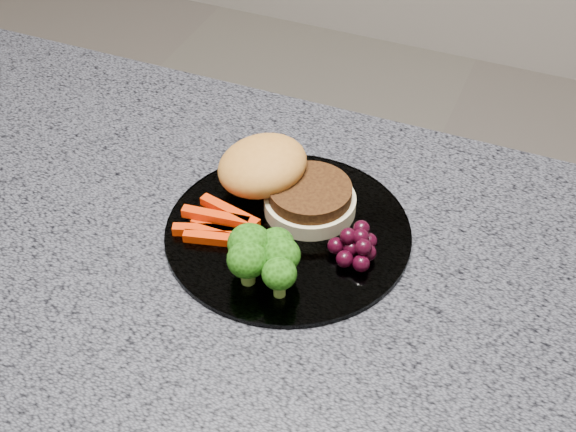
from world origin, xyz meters
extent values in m
cube|color=#50515B|center=(0.00, 0.00, 0.88)|extent=(1.20, 0.60, 0.04)
cylinder|color=white|center=(0.09, 0.06, 0.90)|extent=(0.26, 0.26, 0.01)
cylinder|color=beige|center=(0.10, 0.10, 0.91)|extent=(0.10, 0.10, 0.02)
cylinder|color=#40220C|center=(0.10, 0.10, 0.93)|extent=(0.09, 0.09, 0.01)
ellipsoid|color=#B4742D|center=(0.04, 0.11, 0.93)|extent=(0.10, 0.10, 0.05)
cube|color=red|center=(0.03, 0.04, 0.91)|extent=(0.07, 0.02, 0.01)
cube|color=red|center=(0.03, 0.03, 0.91)|extent=(0.07, 0.01, 0.01)
cube|color=red|center=(0.02, 0.02, 0.91)|extent=(0.07, 0.04, 0.01)
cube|color=red|center=(0.03, 0.05, 0.92)|extent=(0.07, 0.03, 0.01)
cube|color=red|center=(0.02, 0.04, 0.92)|extent=(0.07, 0.02, 0.01)
cube|color=red|center=(0.03, 0.02, 0.91)|extent=(0.07, 0.03, 0.01)
cylinder|color=olive|center=(0.08, 0.00, 0.91)|extent=(0.02, 0.02, 0.02)
ellipsoid|color=black|center=(0.08, 0.00, 0.94)|extent=(0.04, 0.04, 0.04)
cylinder|color=olive|center=(0.11, 0.00, 0.91)|extent=(0.01, 0.01, 0.02)
ellipsoid|color=black|center=(0.11, 0.00, 0.94)|extent=(0.04, 0.04, 0.03)
cylinder|color=olive|center=(0.09, -0.02, 0.91)|extent=(0.01, 0.01, 0.02)
ellipsoid|color=black|center=(0.09, -0.02, 0.94)|extent=(0.04, 0.04, 0.04)
cylinder|color=olive|center=(0.12, -0.03, 0.91)|extent=(0.01, 0.01, 0.02)
ellipsoid|color=black|center=(0.12, -0.03, 0.94)|extent=(0.03, 0.03, 0.03)
cylinder|color=olive|center=(0.10, 0.01, 0.91)|extent=(0.01, 0.01, 0.02)
ellipsoid|color=black|center=(0.10, 0.01, 0.94)|extent=(0.04, 0.04, 0.03)
sphere|color=black|center=(0.17, 0.05, 0.91)|extent=(0.02, 0.02, 0.02)
sphere|color=black|center=(0.18, 0.05, 0.91)|extent=(0.02, 0.02, 0.02)
sphere|color=black|center=(0.18, 0.07, 0.91)|extent=(0.02, 0.02, 0.02)
sphere|color=black|center=(0.16, 0.07, 0.91)|extent=(0.02, 0.02, 0.02)
sphere|color=black|center=(0.15, 0.05, 0.91)|extent=(0.02, 0.02, 0.02)
sphere|color=black|center=(0.17, 0.03, 0.91)|extent=(0.02, 0.02, 0.02)
sphere|color=black|center=(0.18, 0.04, 0.91)|extent=(0.02, 0.02, 0.02)
sphere|color=black|center=(0.17, 0.06, 0.93)|extent=(0.02, 0.02, 0.02)
sphere|color=black|center=(0.16, 0.05, 0.93)|extent=(0.02, 0.02, 0.02)
sphere|color=black|center=(0.18, 0.05, 0.93)|extent=(0.02, 0.02, 0.02)
sphere|color=black|center=(0.17, 0.07, 0.93)|extent=(0.02, 0.02, 0.02)
camera|label=1|loc=(0.33, -0.50, 1.49)|focal=50.00mm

